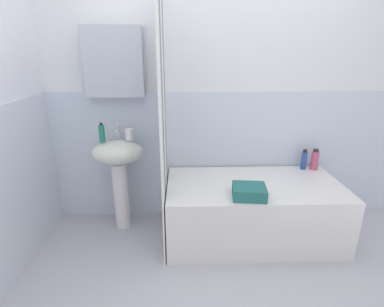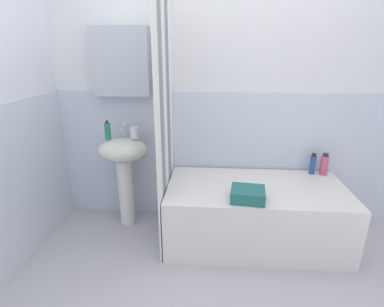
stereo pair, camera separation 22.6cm
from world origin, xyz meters
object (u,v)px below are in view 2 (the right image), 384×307
object	(u,v)px
towel_folded	(248,194)
bathtub	(254,213)
soap_dispenser	(108,131)
sink	(124,163)
toothbrush_cup	(134,133)
body_wash_bottle	(324,165)
shampoo_bottle	(313,164)

from	to	relation	value
towel_folded	bathtub	bearing A→B (deg)	67.83
soap_dispenser	sink	bearing A→B (deg)	9.08
toothbrush_cup	bathtub	distance (m)	1.23
sink	body_wash_bottle	world-z (taller)	sink
shampoo_bottle	sink	bearing A→B (deg)	-176.04
body_wash_bottle	shampoo_bottle	size ratio (longest dim) A/B	1.03
toothbrush_cup	bathtub	bearing A→B (deg)	-11.69
sink	bathtub	world-z (taller)	sink
shampoo_bottle	towel_folded	world-z (taller)	shampoo_bottle
sink	towel_folded	world-z (taller)	sink
toothbrush_cup	shampoo_bottle	bearing A→B (deg)	3.12
toothbrush_cup	bathtub	size ratio (longest dim) A/B	0.07
bathtub	towel_folded	xyz separation A→B (m)	(-0.10, -0.24, 0.29)
sink	toothbrush_cup	xyz separation A→B (m)	(0.11, 0.03, 0.27)
bathtub	body_wash_bottle	size ratio (longest dim) A/B	7.34
bathtub	soap_dispenser	bearing A→B (deg)	172.42
soap_dispenser	towel_folded	xyz separation A→B (m)	(1.16, -0.41, -0.35)
soap_dispenser	shampoo_bottle	xyz separation A→B (m)	(1.78, 0.13, -0.31)
soap_dispenser	bathtub	size ratio (longest dim) A/B	0.12
body_wash_bottle	bathtub	bearing A→B (deg)	-154.95
soap_dispenser	toothbrush_cup	xyz separation A→B (m)	(0.22, 0.05, -0.03)
sink	soap_dispenser	world-z (taller)	soap_dispenser
towel_folded	shampoo_bottle	bearing A→B (deg)	41.05
soap_dispenser	shampoo_bottle	bearing A→B (deg)	4.28
bathtub	body_wash_bottle	world-z (taller)	body_wash_bottle
sink	toothbrush_cup	bearing A→B (deg)	16.16
bathtub	shampoo_bottle	bearing A→B (deg)	29.84
toothbrush_cup	body_wash_bottle	world-z (taller)	toothbrush_cup
soap_dispenser	body_wash_bottle	world-z (taller)	soap_dispenser
sink	body_wash_bottle	distance (m)	1.77
bathtub	shampoo_bottle	xyz separation A→B (m)	(0.52, 0.30, 0.34)
towel_folded	sink	bearing A→B (deg)	157.86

